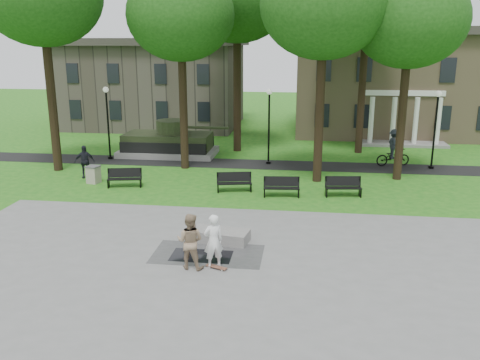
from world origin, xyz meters
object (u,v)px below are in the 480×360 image
Objects in this scene: friend_watching at (190,241)px; cyclist at (393,151)px; concrete_block at (220,236)px; trash_bin at (93,174)px; skateboarder at (213,241)px; park_bench_0 at (125,177)px.

cyclist is (9.23, 16.25, -0.05)m from friend_watching.
concrete_block is 1.13× the size of friend_watching.
cyclist is 18.07m from trash_bin.
trash_bin is (-8.49, 9.83, -0.49)m from skateboarder.
skateboarder is at bearing -49.20° from trash_bin.
friend_watching is (-0.77, -0.17, 0.02)m from skateboarder.
skateboarder is 1.98× the size of trash_bin.
cyclist is (8.46, 16.08, -0.03)m from skateboarder.
cyclist reaches higher than trash_bin.
cyclist is 2.41× the size of trash_bin.
park_bench_0 is 1.93× the size of trash_bin.
park_bench_0 is at bearing 99.80° from cyclist.
concrete_block is 2.46m from skateboarder.
park_bench_0 is (-5.73, 9.48, -0.47)m from friend_watching.
friend_watching is at bearing 135.86° from cyclist.
friend_watching is 12.64m from trash_bin.
trash_bin is (-1.99, 0.52, -0.04)m from park_bench_0.
cyclist is at bearing -111.86° from friend_watching.
skateboarder reaches higher than park_bench_0.
skateboarder is 11.36m from park_bench_0.
friend_watching is at bearing -16.24° from skateboarder.
cyclist is at bearing 57.90° from concrete_block.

